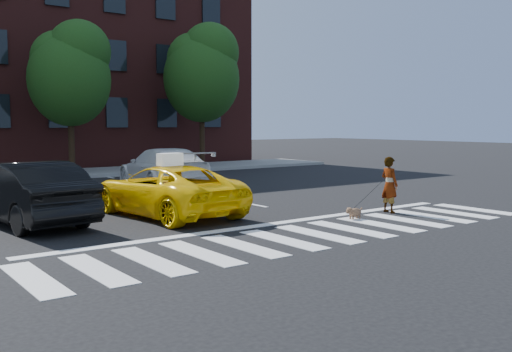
# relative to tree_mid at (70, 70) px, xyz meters

# --- Properties ---
(ground) EXTENTS (120.00, 120.00, 0.00)m
(ground) POSITION_rel_tree_mid_xyz_m (-0.53, -17.00, -4.85)
(ground) COLOR black
(ground) RESTS_ON ground
(crosswalk) EXTENTS (13.00, 2.40, 0.01)m
(crosswalk) POSITION_rel_tree_mid_xyz_m (-0.53, -17.00, -4.85)
(crosswalk) COLOR silver
(crosswalk) RESTS_ON ground
(stop_line) EXTENTS (12.00, 0.30, 0.01)m
(stop_line) POSITION_rel_tree_mid_xyz_m (-0.53, -15.40, -4.85)
(stop_line) COLOR silver
(stop_line) RESTS_ON ground
(sidewalk_far) EXTENTS (30.00, 4.00, 0.15)m
(sidewalk_far) POSITION_rel_tree_mid_xyz_m (-0.53, 0.50, -4.78)
(sidewalk_far) COLOR slate
(sidewalk_far) RESTS_ON ground
(building) EXTENTS (26.00, 10.00, 12.00)m
(building) POSITION_rel_tree_mid_xyz_m (-0.53, 8.00, 1.15)
(building) COLOR #4D1E1B
(building) RESTS_ON ground
(tree_mid) EXTENTS (3.69, 3.69, 7.10)m
(tree_mid) POSITION_rel_tree_mid_xyz_m (0.00, 0.00, 0.00)
(tree_mid) COLOR black
(tree_mid) RESTS_ON ground
(tree_right) EXTENTS (4.00, 4.00, 7.70)m
(tree_right) POSITION_rel_tree_mid_xyz_m (7.00, -0.00, 0.41)
(tree_right) COLOR black
(tree_right) RESTS_ON ground
(taxi) EXTENTS (2.64, 4.96, 1.33)m
(taxi) POSITION_rel_tree_mid_xyz_m (-1.93, -12.71, -4.19)
(taxi) COLOR yellow
(taxi) RESTS_ON ground
(black_sedan) EXTENTS (2.16, 4.76, 1.52)m
(black_sedan) POSITION_rel_tree_mid_xyz_m (-5.24, -11.87, -4.09)
(black_sedan) COLOR black
(black_sedan) RESTS_ON ground
(white_suv) EXTENTS (2.78, 5.47, 1.52)m
(white_suv) POSITION_rel_tree_mid_xyz_m (0.87, -7.20, -4.09)
(white_suv) COLOR silver
(white_suv) RESTS_ON ground
(woman) EXTENTS (0.41, 0.59, 1.52)m
(woman) POSITION_rel_tree_mid_xyz_m (3.12, -15.90, -4.09)
(woman) COLOR #999999
(woman) RESTS_ON ground
(dog) EXTENTS (0.55, 0.22, 0.32)m
(dog) POSITION_rel_tree_mid_xyz_m (1.54, -16.10, -4.67)
(dog) COLOR #97674D
(dog) RESTS_ON ground
(taxi_sign) EXTENTS (0.67, 0.34, 0.32)m
(taxi_sign) POSITION_rel_tree_mid_xyz_m (-1.93, -12.91, -3.36)
(taxi_sign) COLOR white
(taxi_sign) RESTS_ON taxi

